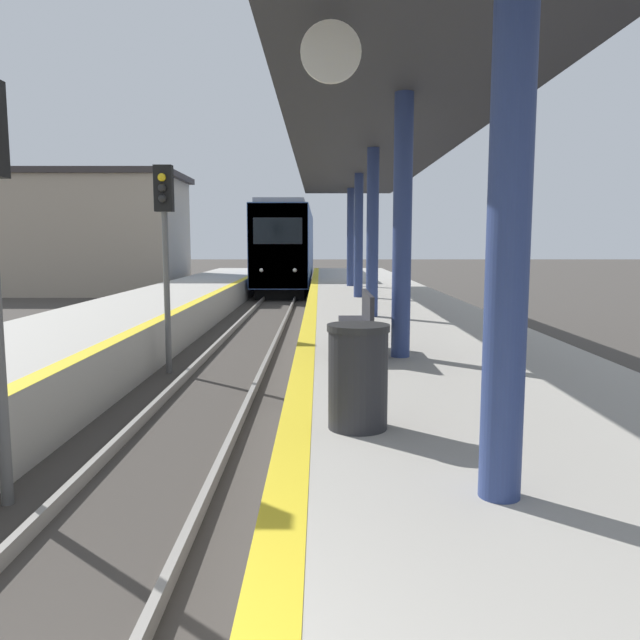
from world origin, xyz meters
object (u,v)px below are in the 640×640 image
(signal_mid, at_px, (166,229))
(trash_bin, at_px, (359,376))
(train, at_px, (289,247))
(bench, at_px, (360,321))

(signal_mid, relative_size, trash_bin, 4.41)
(train, xyz_separation_m, trash_bin, (2.22, -31.61, -0.92))
(signal_mid, xyz_separation_m, trash_bin, (3.41, -7.01, -1.46))
(train, relative_size, bench, 11.11)
(signal_mid, height_order, bench, signal_mid)
(trash_bin, bearing_deg, bench, 86.25)
(signal_mid, xyz_separation_m, bench, (3.66, -3.22, -1.45))
(train, bearing_deg, bench, -84.93)
(train, height_order, signal_mid, train)
(train, height_order, bench, train)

